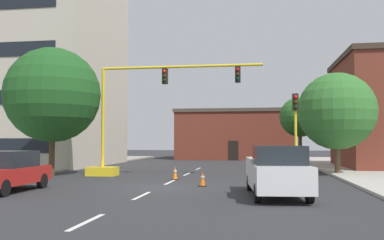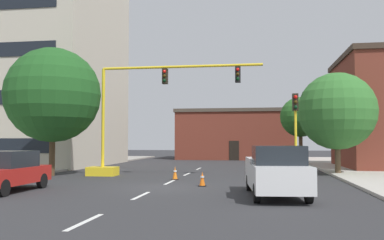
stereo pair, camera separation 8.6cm
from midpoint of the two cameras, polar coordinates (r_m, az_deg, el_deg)
name	(u,v)px [view 2 (the right image)]	position (r m, az deg, el deg)	size (l,w,h in m)	color
ground_plane	(159,187)	(19.97, -4.41, -9.09)	(160.00, 160.00, 0.00)	#2D2D30
sidewalk_left	(16,171)	(32.08, -22.60, -6.40)	(6.00, 56.00, 0.14)	#9E998E
sidewalk_right	(383,175)	(28.43, 24.46, -6.84)	(6.00, 56.00, 0.14)	#B2ADA3
lane_stripe_seg_1	(85,222)	(11.94, -14.08, -13.22)	(0.16, 2.40, 0.01)	silver
lane_stripe_seg_2	(141,196)	(17.09, -6.76, -10.12)	(0.16, 2.40, 0.01)	silver
lane_stripe_seg_3	(170,182)	(22.40, -2.92, -8.41)	(0.16, 2.40, 0.01)	silver
lane_stripe_seg_4	(187,174)	(27.79, -0.59, -7.33)	(0.16, 2.40, 0.01)	silver
lane_stripe_seg_5	(199,169)	(33.21, 0.99, -6.60)	(0.16, 2.40, 0.01)	silver
building_tall_left	(29,45)	(42.48, -21.09, 9.47)	(15.25, 14.00, 22.19)	beige
building_brick_center	(236,135)	(51.88, 6.01, -1.97)	(13.95, 8.68, 5.91)	brown
traffic_signal_gantry	(126,138)	(26.59, -8.85, -2.44)	(10.88, 1.20, 6.83)	yellow
traffic_light_pole_right	(295,116)	(24.01, 13.93, 0.47)	(0.32, 0.47, 4.80)	yellow
tree_right_mid	(337,111)	(28.51, 19.11, 1.13)	(4.94, 4.94, 6.56)	brown
tree_right_far	(300,117)	(41.31, 14.51, 0.38)	(3.81, 3.81, 6.37)	brown
tree_left_near	(53,95)	(27.85, -18.21, 3.22)	(5.93, 5.93, 8.03)	#4C3823
pickup_truck_white	(276,171)	(16.94, 11.39, -6.85)	(2.49, 5.56, 1.99)	white
sedan_red_near_left	(7,171)	(19.82, -23.65, -6.33)	(1.92, 4.53, 1.74)	#B21E19
traffic_cone_roadside_a	(202,179)	(20.37, 1.52, -7.99)	(0.36, 0.36, 0.71)	black
traffic_cone_roadside_b	(254,174)	(24.23, 8.50, -7.23)	(0.36, 0.36, 0.63)	black
traffic_cone_roadside_c	(175,173)	(23.84, -2.21, -7.19)	(0.36, 0.36, 0.75)	black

